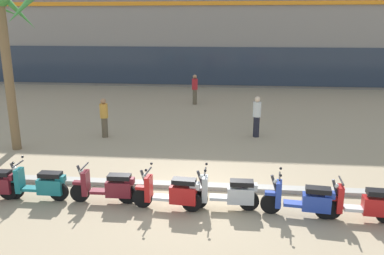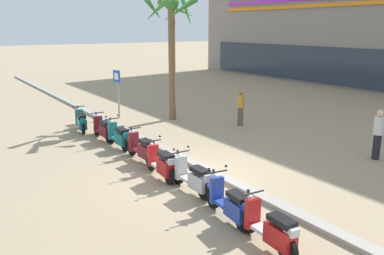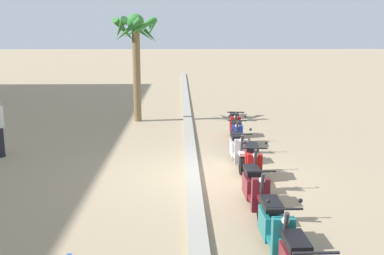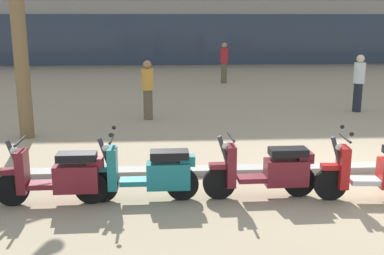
# 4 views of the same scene
# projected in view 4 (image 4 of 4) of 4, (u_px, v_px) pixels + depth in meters

# --- Properties ---
(ground_plane) EXTENTS (200.00, 200.00, 0.00)m
(ground_plane) POSITION_uv_depth(u_px,v_px,m) (378.00, 176.00, 8.64)
(ground_plane) COLOR #9E896B
(curb_strip) EXTENTS (60.00, 0.36, 0.12)m
(curb_strip) POSITION_uv_depth(u_px,v_px,m) (370.00, 167.00, 8.95)
(curb_strip) COLOR gray
(curb_strip) RESTS_ON ground
(scooter_maroon_last_in_row) EXTENTS (1.73, 0.56, 1.04)m
(scooter_maroon_last_in_row) POSITION_uv_depth(u_px,v_px,m) (60.00, 177.00, 7.26)
(scooter_maroon_last_in_row) COLOR black
(scooter_maroon_last_in_row) RESTS_ON ground
(scooter_teal_gap_after_mid) EXTENTS (1.79, 0.56, 1.17)m
(scooter_teal_gap_after_mid) POSITION_uv_depth(u_px,v_px,m) (151.00, 174.00, 7.41)
(scooter_teal_gap_after_mid) COLOR black
(scooter_teal_gap_after_mid) RESTS_ON ground
(scooter_maroon_mid_rear) EXTENTS (1.83, 0.56, 1.04)m
(scooter_maroon_mid_rear) POSITION_uv_depth(u_px,v_px,m) (269.00, 171.00, 7.54)
(scooter_maroon_mid_rear) COLOR black
(scooter_maroon_mid_rear) RESTS_ON ground
(scooter_red_mid_centre) EXTENTS (1.84, 0.56, 1.17)m
(scooter_red_mid_centre) POSITION_uv_depth(u_px,v_px,m) (383.00, 172.00, 7.41)
(scooter_red_mid_centre) COLOR black
(scooter_red_mid_centre) RESTS_ON ground
(pedestrian_by_palm_tree) EXTENTS (0.34, 0.34, 1.77)m
(pedestrian_by_palm_tree) POSITION_uv_depth(u_px,v_px,m) (224.00, 62.00, 20.60)
(pedestrian_by_palm_tree) COLOR brown
(pedestrian_by_palm_tree) RESTS_ON ground
(pedestrian_window_shopping) EXTENTS (0.34, 0.34, 1.67)m
(pedestrian_window_shopping) POSITION_uv_depth(u_px,v_px,m) (148.00, 89.00, 13.27)
(pedestrian_window_shopping) COLOR brown
(pedestrian_window_shopping) RESTS_ON ground
(pedestrian_strolling_near_curb) EXTENTS (0.34, 0.34, 1.74)m
(pedestrian_strolling_near_curb) POSITION_uv_depth(u_px,v_px,m) (359.00, 82.00, 14.34)
(pedestrian_strolling_near_curb) COLOR black
(pedestrian_strolling_near_curb) RESTS_ON ground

